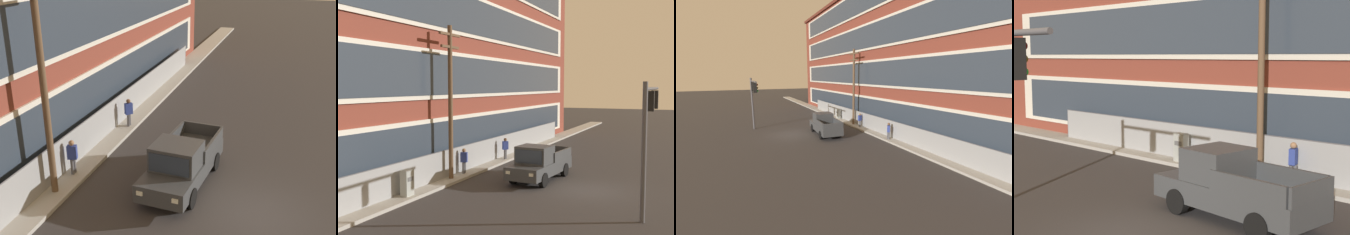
% 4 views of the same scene
% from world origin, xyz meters
% --- Properties ---
extents(ground_plane, '(160.00, 160.00, 0.00)m').
position_xyz_m(ground_plane, '(0.00, 0.00, 0.00)').
color(ground_plane, '#333030').
extents(sidewalk_building_side, '(80.00, 1.67, 0.16)m').
position_xyz_m(sidewalk_building_side, '(0.00, 7.94, 0.08)').
color(sidewalk_building_side, '#9E9B93').
rests_on(sidewalk_building_side, ground).
extents(brick_mill_building, '(48.80, 12.04, 16.23)m').
position_xyz_m(brick_mill_building, '(1.62, 14.50, 8.12)').
color(brick_mill_building, brown).
rests_on(brick_mill_building, ground).
extents(chain_link_fence, '(34.99, 0.06, 1.77)m').
position_xyz_m(chain_link_fence, '(2.69, 8.10, 0.90)').
color(chain_link_fence, gray).
rests_on(chain_link_fence, ground).
extents(traffic_signal_mast, '(6.02, 0.43, 5.66)m').
position_xyz_m(traffic_signal_mast, '(-2.43, -3.19, 4.06)').
color(traffic_signal_mast, '#4C4C51').
rests_on(traffic_signal_mast, ground).
extents(pickup_truck_dark_grey, '(5.55, 2.38, 2.09)m').
position_xyz_m(pickup_truck_dark_grey, '(1.27, 3.13, 0.97)').
color(pickup_truck_dark_grey, '#383A3D').
rests_on(pickup_truck_dark_grey, ground).
extents(utility_pole_near_corner, '(2.08, 0.26, 8.86)m').
position_xyz_m(utility_pole_near_corner, '(-0.98, 7.70, 4.83)').
color(utility_pole_near_corner, brown).
rests_on(utility_pole_near_corner, ground).
extents(electrical_cabinet, '(0.60, 0.42, 1.43)m').
position_xyz_m(electrical_cabinet, '(-5.17, 7.62, 0.72)').
color(electrical_cabinet, '#939993').
rests_on(electrical_cabinet, ground).
extents(pedestrian_near_cabinet, '(0.46, 0.45, 1.69)m').
position_xyz_m(pedestrian_near_cabinet, '(6.16, 7.47, 0.97)').
color(pedestrian_near_cabinet, '#4C4C51').
rests_on(pedestrian_near_cabinet, ground).
extents(pedestrian_by_fence, '(0.34, 0.45, 1.69)m').
position_xyz_m(pedestrian_by_fence, '(0.53, 7.70, 0.97)').
color(pedestrian_by_fence, '#4C4C51').
rests_on(pedestrian_by_fence, ground).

